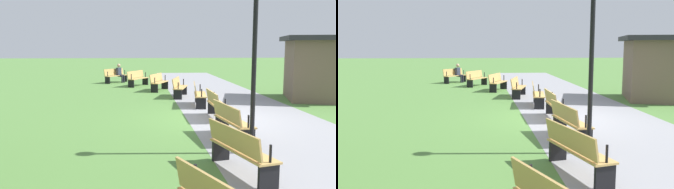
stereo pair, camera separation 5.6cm
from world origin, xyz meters
TOP-DOWN VIEW (x-y plane):
  - ground_plane at (0.00, 0.00)m, footprint 120.00×120.00m
  - path_paving at (0.00, 1.14)m, footprint 40.04×4.34m
  - bench_0 at (-11.89, -4.09)m, footprint 1.68×1.45m
  - bench_1 at (-9.77, -2.67)m, footprint 1.76×1.29m
  - bench_2 at (-7.48, -1.55)m, footprint 1.81×1.11m
  - bench_3 at (-5.06, -0.73)m, footprint 1.82×0.91m
  - bench_4 at (-2.55, -0.23)m, footprint 1.81×0.70m
  - bench_5 at (-0.00, -0.07)m, footprint 1.76×0.47m
  - bench_6 at (2.55, -0.23)m, footprint 1.81×0.70m
  - bench_7 at (5.06, -0.73)m, footprint 1.82×0.91m
  - person_seated at (-12.01, -3.81)m, footprint 0.56×0.59m
  - lamp_post at (3.79, -0.09)m, footprint 0.32×0.32m
  - kiosk at (-3.83, 5.32)m, footprint 4.25×4.00m

SIDE VIEW (x-z plane):
  - ground_plane at x=0.00m, z-range 0.00..0.00m
  - path_paving at x=0.00m, z-range 0.00..0.01m
  - bench_0 at x=-11.89m, z-range 0.03..0.92m
  - bench_1 at x=-9.77m, z-range 0.03..0.92m
  - bench_2 at x=-7.48m, z-range 0.03..0.92m
  - bench_3 at x=-5.06m, z-range 0.03..0.92m
  - bench_4 at x=-2.55m, z-range 0.03..0.92m
  - bench_5 at x=0.00m, z-range 0.03..0.92m
  - bench_6 at x=2.55m, z-range 0.03..0.92m
  - bench_7 at x=5.06m, z-range 0.03..0.92m
  - person_seated at x=-12.01m, z-range 0.04..1.24m
  - kiosk at x=-3.83m, z-range 0.03..2.79m
  - lamp_post at x=3.79m, z-range 0.78..4.77m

